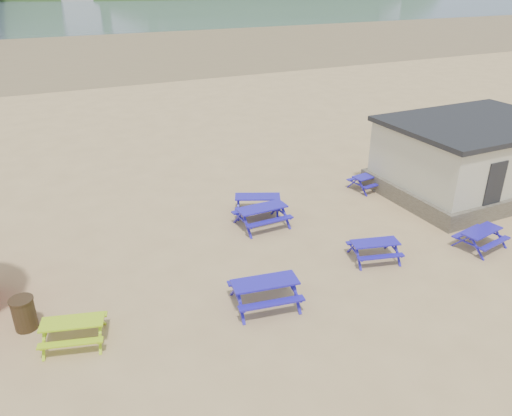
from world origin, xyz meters
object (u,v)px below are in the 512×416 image
picnic_table_blue_b (258,205)px  picnic_table_yellow (74,332)px  picnic_table_blue_a (262,216)px  amenity_block (472,157)px  litter_bin (24,313)px

picnic_table_blue_b → picnic_table_yellow: 9.05m
picnic_table_blue_b → picnic_table_yellow: size_ratio=1.18×
picnic_table_blue_a → picnic_table_blue_b: 1.13m
amenity_block → picnic_table_blue_b: bearing=168.1°
picnic_table_blue_a → picnic_table_blue_b: picnic_table_blue_a is taller
picnic_table_blue_b → picnic_table_yellow: bearing=-122.5°
amenity_block → litter_bin: bearing=-174.5°
picnic_table_yellow → litter_bin: (-1.11, 1.16, 0.14)m
picnic_table_blue_a → picnic_table_yellow: size_ratio=1.02×
picnic_table_blue_b → litter_bin: size_ratio=2.35×
picnic_table_blue_a → litter_bin: bearing=-164.0°
picnic_table_blue_a → litter_bin: (-8.41, -2.62, 0.08)m
picnic_table_blue_b → litter_bin: 9.50m
amenity_block → picnic_table_yellow: bearing=-170.3°
picnic_table_blue_a → picnic_table_blue_b: size_ratio=0.86×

